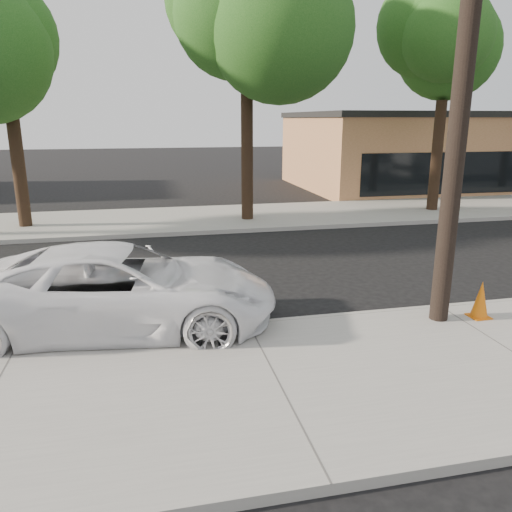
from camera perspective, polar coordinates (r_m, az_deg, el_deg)
The scene contains 11 objects.
ground at distance 11.42m, azimuth -3.06°, elevation -4.24°, with size 120.00×120.00×0.00m, color black.
near_sidewalk at distance 7.55m, azimuth 2.48°, elevation -14.48°, with size 90.00×4.40×0.15m, color gray.
far_sidewalk at distance 19.56m, azimuth -7.17°, elevation 4.21°, with size 90.00×5.00×0.15m, color gray.
curb_near at distance 9.47m, azimuth -0.95°, elevation -7.99°, with size 90.00×0.12×0.16m, color #9E9B93.
building_main at distance 32.03m, azimuth 21.62°, elevation 11.08°, with size 18.00×10.00×4.00m, color #A46B44.
utility_pole at distance 9.57m, azimuth 22.74°, elevation 19.46°, with size 1.40×0.34×9.00m.
tree_b at distance 19.26m, azimuth -26.44°, elevation 20.82°, with size 4.34×4.20×8.45m.
tree_c at distance 18.92m, azimuth -0.28°, elevation 24.77°, with size 4.96×4.80×9.55m.
tree_d at distance 22.21m, azimuth 21.62°, elevation 20.95°, with size 4.50×4.35×8.75m.
police_cruiser at distance 9.56m, azimuth -15.31°, elevation -3.67°, with size 2.66×5.77×1.60m, color white.
traffic_cone at distance 10.47m, azimuth 24.29°, elevation -4.59°, with size 0.38×0.38×0.72m.
Camera 1 is at (-1.71, -10.62, 3.84)m, focal length 35.00 mm.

